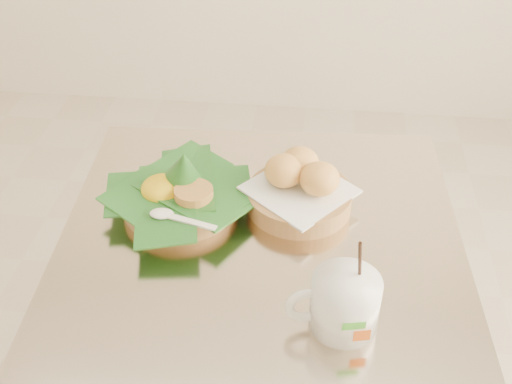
# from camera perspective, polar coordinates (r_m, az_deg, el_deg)

# --- Properties ---
(cafe_table) EXTENTS (0.74, 0.74, 0.75)m
(cafe_table) POSITION_cam_1_polar(r_m,az_deg,el_deg) (1.28, 0.36, -11.56)
(cafe_table) COLOR gray
(cafe_table) RESTS_ON floor
(rice_basket) EXTENTS (0.26, 0.26, 0.13)m
(rice_basket) POSITION_cam_1_polar(r_m,az_deg,el_deg) (1.17, -6.85, 0.07)
(rice_basket) COLOR #A37A46
(rice_basket) RESTS_ON cafe_table
(bread_basket) EXTENTS (0.23, 0.23, 0.10)m
(bread_basket) POSITION_cam_1_polar(r_m,az_deg,el_deg) (1.17, 3.92, 0.39)
(bread_basket) COLOR #A37A46
(bread_basket) RESTS_ON cafe_table
(coffee_mug) EXTENTS (0.14, 0.11, 0.18)m
(coffee_mug) POSITION_cam_1_polar(r_m,az_deg,el_deg) (0.96, 7.74, -9.67)
(coffee_mug) COLOR white
(coffee_mug) RESTS_ON cafe_table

